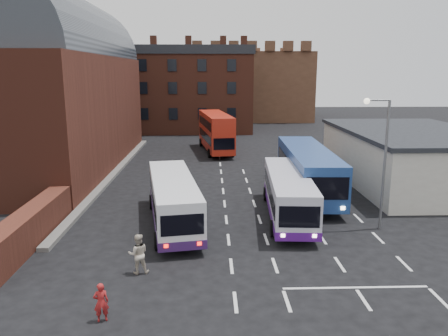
{
  "coord_description": "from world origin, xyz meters",
  "views": [
    {
      "loc": [
        -0.92,
        -19.27,
        8.69
      ],
      "look_at": [
        0.0,
        10.0,
        2.2
      ],
      "focal_mm": 35.0,
      "sensor_mm": 36.0,
      "label": 1
    }
  ],
  "objects_px": {
    "bus_blue": "(308,168)",
    "bus_red_double": "(216,132)",
    "street_lamp": "(381,152)",
    "pedestrian_beige": "(138,254)",
    "bus_white_inbound": "(288,192)",
    "bus_white_outbound": "(173,197)",
    "pedestrian_red": "(101,302)"
  },
  "relations": [
    {
      "from": "bus_blue",
      "to": "bus_red_double",
      "type": "xyz_separation_m",
      "value": [
        -6.33,
        17.4,
        0.27
      ]
    },
    {
      "from": "bus_blue",
      "to": "street_lamp",
      "type": "height_order",
      "value": "street_lamp"
    },
    {
      "from": "bus_blue",
      "to": "pedestrian_beige",
      "type": "xyz_separation_m",
      "value": [
        -10.11,
        -12.23,
        -1.07
      ]
    },
    {
      "from": "bus_white_inbound",
      "to": "bus_red_double",
      "type": "height_order",
      "value": "bus_red_double"
    },
    {
      "from": "bus_red_double",
      "to": "bus_white_outbound",
      "type": "bearing_deg",
      "value": 75.09
    },
    {
      "from": "pedestrian_red",
      "to": "street_lamp",
      "type": "bearing_deg",
      "value": -163.34
    },
    {
      "from": "bus_blue",
      "to": "street_lamp",
      "type": "relative_size",
      "value": 1.68
    },
    {
      "from": "bus_white_outbound",
      "to": "pedestrian_beige",
      "type": "height_order",
      "value": "bus_white_outbound"
    },
    {
      "from": "pedestrian_red",
      "to": "bus_white_outbound",
      "type": "bearing_deg",
      "value": -117.18
    },
    {
      "from": "bus_white_outbound",
      "to": "pedestrian_red",
      "type": "relative_size",
      "value": 7.1
    },
    {
      "from": "bus_blue",
      "to": "pedestrian_beige",
      "type": "distance_m",
      "value": 15.91
    },
    {
      "from": "bus_blue",
      "to": "bus_red_double",
      "type": "height_order",
      "value": "bus_red_double"
    },
    {
      "from": "bus_white_outbound",
      "to": "bus_blue",
      "type": "bearing_deg",
      "value": 23.83
    },
    {
      "from": "pedestrian_beige",
      "to": "bus_white_outbound",
      "type": "bearing_deg",
      "value": -108.82
    },
    {
      "from": "pedestrian_beige",
      "to": "bus_white_inbound",
      "type": "bearing_deg",
      "value": -146.67
    },
    {
      "from": "bus_red_double",
      "to": "bus_blue",
      "type": "bearing_deg",
      "value": 101.8
    },
    {
      "from": "bus_white_inbound",
      "to": "bus_red_double",
      "type": "xyz_separation_m",
      "value": [
        -4.08,
        22.35,
        0.62
      ]
    },
    {
      "from": "street_lamp",
      "to": "pedestrian_beige",
      "type": "distance_m",
      "value": 13.92
    },
    {
      "from": "bus_white_outbound",
      "to": "bus_white_inbound",
      "type": "xyz_separation_m",
      "value": [
        6.83,
        1.02,
        -0.01
      ]
    },
    {
      "from": "bus_red_double",
      "to": "pedestrian_red",
      "type": "distance_m",
      "value": 33.74
    },
    {
      "from": "bus_red_double",
      "to": "pedestrian_beige",
      "type": "distance_m",
      "value": 29.9
    },
    {
      "from": "bus_white_outbound",
      "to": "pedestrian_red",
      "type": "distance_m",
      "value": 10.23
    },
    {
      "from": "bus_blue",
      "to": "pedestrian_beige",
      "type": "height_order",
      "value": "bus_blue"
    },
    {
      "from": "bus_red_double",
      "to": "street_lamp",
      "type": "distance_m",
      "value": 26.11
    },
    {
      "from": "pedestrian_red",
      "to": "bus_blue",
      "type": "bearing_deg",
      "value": -141.41
    },
    {
      "from": "bus_red_double",
      "to": "street_lamp",
      "type": "height_order",
      "value": "street_lamp"
    },
    {
      "from": "bus_white_outbound",
      "to": "bus_blue",
      "type": "xyz_separation_m",
      "value": [
        9.08,
        5.97,
        0.35
      ]
    },
    {
      "from": "street_lamp",
      "to": "pedestrian_beige",
      "type": "relative_size",
      "value": 4.06
    },
    {
      "from": "bus_blue",
      "to": "bus_red_double",
      "type": "distance_m",
      "value": 18.52
    },
    {
      "from": "bus_red_double",
      "to": "pedestrian_beige",
      "type": "relative_size",
      "value": 5.97
    },
    {
      "from": "bus_white_inbound",
      "to": "pedestrian_beige",
      "type": "xyz_separation_m",
      "value": [
        -7.86,
        -7.28,
        -0.72
      ]
    },
    {
      "from": "bus_blue",
      "to": "bus_white_inbound",
      "type": "bearing_deg",
      "value": 67.48
    }
  ]
}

